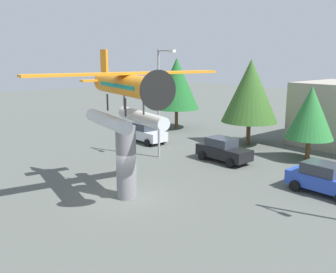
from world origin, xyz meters
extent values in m
plane|color=#515651|center=(0.00, 0.00, 0.00)|extent=(140.00, 140.00, 0.00)
cylinder|color=slate|center=(0.00, 0.00, 2.02)|extent=(1.10, 1.10, 4.04)
cylinder|color=silver|center=(-0.18, -0.98, 4.39)|extent=(4.85, 1.56, 0.70)
cylinder|color=#333338|center=(1.09, -0.71, 5.19)|extent=(0.12, 0.12, 0.90)
cylinder|color=#333338|center=(-1.27, -0.27, 5.19)|extent=(0.12, 0.12, 0.90)
cylinder|color=silver|center=(0.18, 0.98, 4.39)|extent=(4.85, 1.56, 0.70)
cylinder|color=#333338|center=(1.27, 0.27, 5.19)|extent=(0.12, 0.12, 0.90)
cylinder|color=#333338|center=(-1.09, 0.71, 5.19)|extent=(0.12, 0.12, 0.90)
cylinder|color=orange|center=(0.00, 0.00, 6.19)|extent=(6.30, 2.20, 1.10)
cube|color=teal|center=(0.20, -0.04, 6.19)|extent=(4.47, 1.91, 0.20)
cone|color=#262628|center=(3.20, -0.59, 6.19)|extent=(0.85, 0.99, 0.88)
cylinder|color=black|center=(3.59, -0.66, 6.19)|extent=(0.36, 1.78, 1.80)
cube|color=orange|center=(0.39, -0.07, 6.80)|extent=(2.96, 10.43, 0.12)
cube|color=orange|center=(-2.75, 0.51, 6.29)|extent=(1.19, 2.88, 0.10)
cube|color=orange|center=(-2.75, 0.51, 7.39)|extent=(0.91, 0.28, 1.30)
cube|color=silver|center=(-10.17, 9.13, 0.72)|extent=(4.20, 1.70, 0.80)
cube|color=#2D333D|center=(-10.42, 9.13, 1.44)|extent=(2.00, 1.56, 0.64)
cylinder|color=black|center=(-8.82, 8.23, 0.32)|extent=(0.64, 0.22, 0.64)
cylinder|color=black|center=(-8.82, 10.03, 0.32)|extent=(0.64, 0.22, 0.64)
cylinder|color=black|center=(-11.52, 8.23, 0.32)|extent=(0.64, 0.22, 0.64)
cylinder|color=black|center=(-11.52, 10.03, 0.32)|extent=(0.64, 0.22, 0.64)
cube|color=black|center=(-1.33, 9.59, 0.72)|extent=(4.20, 1.70, 0.80)
cube|color=#2D333D|center=(-1.58, 9.59, 1.44)|extent=(2.00, 1.56, 0.64)
cylinder|color=black|center=(0.02, 8.69, 0.32)|extent=(0.64, 0.22, 0.64)
cylinder|color=black|center=(0.02, 10.49, 0.32)|extent=(0.64, 0.22, 0.64)
cylinder|color=black|center=(-2.68, 8.69, 0.32)|extent=(0.64, 0.22, 0.64)
cylinder|color=black|center=(-2.68, 10.49, 0.32)|extent=(0.64, 0.22, 0.64)
cube|color=#2847B7|center=(6.89, 8.83, 0.72)|extent=(4.20, 1.70, 0.80)
cube|color=#2D333D|center=(6.64, 8.83, 1.44)|extent=(2.00, 1.56, 0.64)
cylinder|color=black|center=(5.54, 7.93, 0.32)|extent=(0.64, 0.22, 0.64)
cylinder|color=black|center=(5.54, 9.73, 0.32)|extent=(0.64, 0.22, 0.64)
cylinder|color=gray|center=(-5.41, 6.74, 4.08)|extent=(0.18, 0.18, 8.17)
cylinder|color=gray|center=(-4.61, 6.74, 8.07)|extent=(1.60, 0.12, 0.12)
cube|color=silver|center=(-3.91, 6.74, 8.02)|extent=(0.50, 0.28, 0.20)
cylinder|color=brown|center=(-13.42, 15.76, 1.07)|extent=(0.36, 0.36, 2.15)
cone|color=#1E6028|center=(-13.42, 15.76, 4.83)|extent=(4.82, 4.82, 5.35)
cylinder|color=brown|center=(-3.60, 15.47, 1.02)|extent=(0.36, 0.36, 2.05)
cone|color=#335B23|center=(-3.60, 15.47, 4.75)|extent=(4.86, 4.86, 5.40)
cylinder|color=brown|center=(2.51, 14.69, 0.83)|extent=(0.36, 0.36, 1.67)
cone|color=#287033|center=(2.51, 14.69, 3.61)|extent=(3.50, 3.50, 3.88)
camera|label=1|loc=(16.40, -11.13, 7.66)|focal=40.24mm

